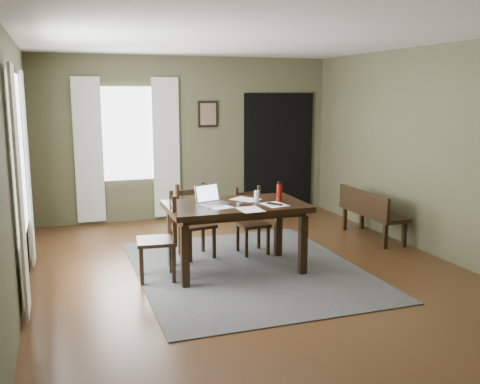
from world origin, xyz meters
name	(u,v)px	position (x,y,z in m)	size (l,w,h in m)	color
ground	(248,270)	(0.00, 0.00, -0.01)	(5.00, 6.00, 0.01)	#492C16
room_shell	(249,119)	(0.00, 0.00, 1.80)	(5.02, 6.02, 2.71)	brown
rug	(248,269)	(0.00, 0.00, 0.01)	(2.60, 3.20, 0.01)	#404040
dining_table	(236,212)	(-0.15, 0.03, 0.72)	(1.63, 0.99, 0.81)	black
chair_end	(161,238)	(-1.04, 0.00, 0.49)	(0.48, 0.48, 0.99)	black
chair_back_left	(195,222)	(-0.47, 0.73, 0.46)	(0.47, 0.48, 0.94)	black
chair_back_right	(251,221)	(0.28, 0.65, 0.43)	(0.39, 0.40, 0.86)	black
bench	(370,210)	(2.16, 0.76, 0.43)	(0.41, 1.26, 0.71)	black
laptop	(211,199)	(-0.43, 0.10, 0.88)	(0.41, 0.37, 0.23)	#B7B7BC
computer_mouse	(240,204)	(-0.13, -0.08, 0.83)	(0.05, 0.09, 0.03)	#3F3F42
tv_remote	(275,204)	(0.25, -0.20, 0.83)	(0.05, 0.19, 0.02)	black
drinking_glass	(257,196)	(0.12, 0.03, 0.89)	(0.06, 0.06, 0.14)	silver
water_bottle	(279,192)	(0.40, 0.01, 0.93)	(0.08, 0.08, 0.23)	#A2130C
paper_a	(218,206)	(-0.39, -0.07, 0.82)	(0.25, 0.32, 0.00)	white
paper_b	(274,205)	(0.26, -0.18, 0.82)	(0.23, 0.31, 0.00)	white
paper_c	(246,199)	(0.04, 0.22, 0.82)	(0.25, 0.32, 0.00)	white
paper_e	(250,210)	(-0.10, -0.35, 0.82)	(0.25, 0.32, 0.00)	white
window_left	(19,156)	(-2.47, 0.20, 1.45)	(0.01, 1.30, 1.70)	white
window_back	(128,134)	(-1.00, 2.97, 1.45)	(1.00, 0.01, 1.50)	white
curtain_left_near	(20,193)	(-2.44, -0.62, 1.20)	(0.03, 0.48, 2.30)	silver
curtain_left_far	(28,169)	(-2.44, 1.02, 1.20)	(0.03, 0.48, 2.30)	silver
curtain_back_left	(89,151)	(-1.62, 2.94, 1.20)	(0.44, 0.03, 2.30)	silver
curtain_back_right	(166,148)	(-0.38, 2.94, 1.20)	(0.44, 0.03, 2.30)	silver
framed_picture	(208,114)	(0.35, 2.97, 1.75)	(0.34, 0.03, 0.44)	black
doorway_back	(279,153)	(1.65, 2.97, 1.05)	(1.30, 0.03, 2.10)	black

